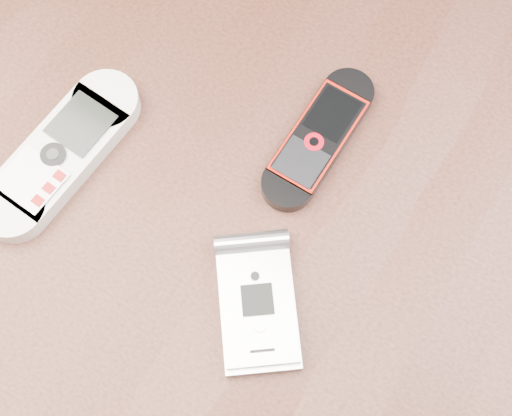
% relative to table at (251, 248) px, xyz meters
% --- Properties ---
extents(ground, '(4.00, 4.00, 0.00)m').
position_rel_table_xyz_m(ground, '(0.00, 0.00, -0.64)').
color(ground, '#472B19').
rests_on(ground, ground).
extents(table, '(1.20, 0.80, 0.75)m').
position_rel_table_xyz_m(table, '(0.00, 0.00, 0.00)').
color(table, black).
rests_on(table, ground).
extents(nokia_white, '(0.07, 0.17, 0.02)m').
position_rel_table_xyz_m(nokia_white, '(-0.15, -0.04, 0.11)').
color(nokia_white, silver).
rests_on(nokia_white, table).
extents(nokia_black_red, '(0.05, 0.14, 0.01)m').
position_rel_table_xyz_m(nokia_black_red, '(0.02, 0.08, 0.11)').
color(nokia_black_red, black).
rests_on(nokia_black_red, table).
extents(motorola_razr, '(0.11, 0.12, 0.02)m').
position_rel_table_xyz_m(motorola_razr, '(0.05, -0.07, 0.11)').
color(motorola_razr, silver).
rests_on(motorola_razr, table).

